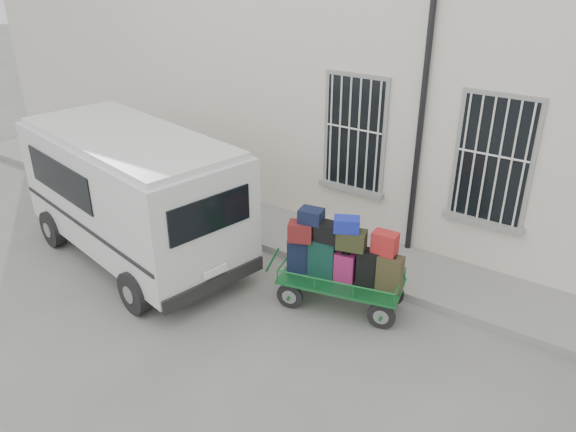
% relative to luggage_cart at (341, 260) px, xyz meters
% --- Properties ---
extents(ground, '(80.00, 80.00, 0.00)m').
position_rel_luggage_cart_xyz_m(ground, '(-0.73, -0.57, -0.90)').
color(ground, '#61615C').
rests_on(ground, ground).
extents(building, '(24.00, 5.15, 6.00)m').
position_rel_luggage_cart_xyz_m(building, '(-0.73, 4.93, 2.10)').
color(building, beige).
rests_on(building, ground).
extents(sidewalk, '(24.00, 1.70, 0.15)m').
position_rel_luggage_cart_xyz_m(sidewalk, '(-0.73, 1.63, -0.83)').
color(sidewalk, gray).
rests_on(sidewalk, ground).
extents(luggage_cart, '(2.45, 1.37, 1.73)m').
position_rel_luggage_cart_xyz_m(luggage_cart, '(0.00, 0.00, 0.00)').
color(luggage_cart, black).
rests_on(luggage_cart, ground).
extents(van, '(5.34, 3.05, 2.54)m').
position_rel_luggage_cart_xyz_m(van, '(-4.12, -0.75, 0.55)').
color(van, silver).
rests_on(van, ground).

